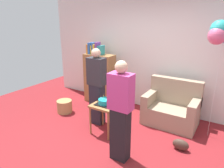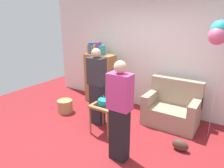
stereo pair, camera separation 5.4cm
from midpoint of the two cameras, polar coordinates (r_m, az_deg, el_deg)
ground_plane at (r=3.85m, az=-2.37°, el=-16.92°), size 8.00×8.00×0.00m
wall_back at (r=5.05m, az=10.91°, el=7.98°), size 6.00×0.10×2.70m
couch at (r=4.60m, az=15.88°, el=-6.61°), size 1.10×0.70×0.96m
bookshelf at (r=5.44m, az=-3.83°, el=1.84°), size 0.80×0.36×1.61m
side_table at (r=4.02m, az=-2.31°, el=-6.87°), size 0.48×0.48×0.61m
birthday_cake at (r=3.96m, az=-2.33°, el=-4.99°), size 0.32×0.32×0.17m
person_blowing_candles at (r=4.27m, az=-4.61°, el=-0.75°), size 0.36×0.22×1.63m
person_holding_cake at (r=3.16m, az=1.91°, el=-7.75°), size 0.36×0.22×1.63m
wicker_basket at (r=5.13m, az=-13.36°, el=-6.07°), size 0.36×0.36×0.30m
handbag at (r=3.89m, az=18.17°, el=-15.77°), size 0.28×0.14×0.20m
balloon_bunch at (r=3.96m, az=27.84°, el=12.52°), size 0.44×0.45×2.17m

